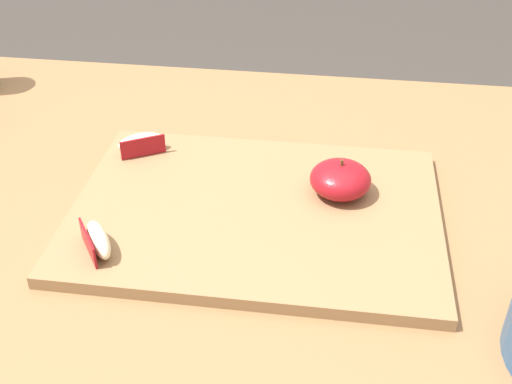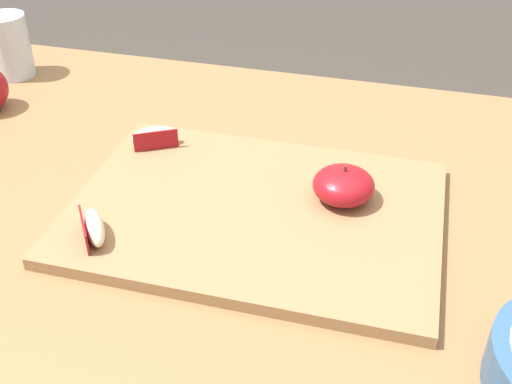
% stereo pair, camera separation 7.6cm
% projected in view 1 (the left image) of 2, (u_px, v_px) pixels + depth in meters
% --- Properties ---
extents(dining_table, '(1.25, 0.82, 0.77)m').
position_uv_depth(dining_table, '(227.00, 283.00, 0.84)').
color(dining_table, brown).
rests_on(dining_table, ground_plane).
extents(cutting_board, '(0.44, 0.31, 0.02)m').
position_uv_depth(cutting_board, '(256.00, 211.00, 0.77)').
color(cutting_board, olive).
rests_on(cutting_board, dining_table).
extents(apple_half_skin_up, '(0.07, 0.07, 0.05)m').
position_uv_depth(apple_half_skin_up, '(340.00, 179.00, 0.78)').
color(apple_half_skin_up, maroon).
rests_on(apple_half_skin_up, cutting_board).
extents(apple_wedge_front, '(0.05, 0.06, 0.03)m').
position_uv_depth(apple_wedge_front, '(98.00, 240.00, 0.69)').
color(apple_wedge_front, beige).
rests_on(apple_wedge_front, cutting_board).
extents(apple_wedge_left, '(0.07, 0.05, 0.03)m').
position_uv_depth(apple_wedge_left, '(141.00, 143.00, 0.86)').
color(apple_wedge_left, beige).
rests_on(apple_wedge_left, cutting_board).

